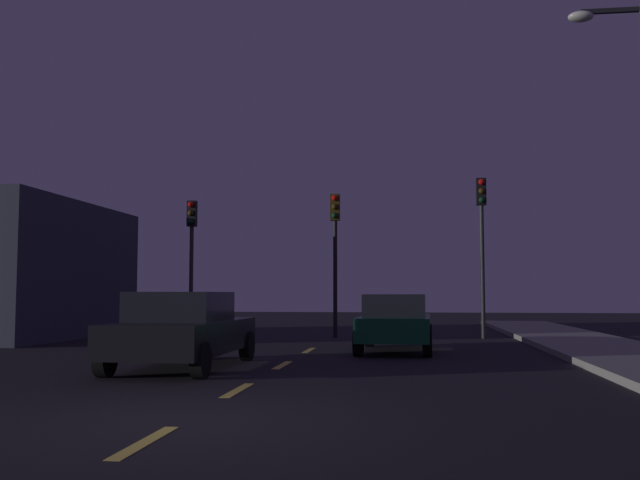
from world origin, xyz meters
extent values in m
plane|color=black|center=(0.00, 7.00, 0.00)|extent=(80.00, 80.00, 0.00)
cube|color=#EACC4C|center=(0.00, -1.20, 0.00)|extent=(0.16, 1.60, 0.01)
cube|color=#EACC4C|center=(0.00, 2.60, 0.00)|extent=(0.16, 1.60, 0.01)
cube|color=#EACC4C|center=(0.00, 6.40, 0.00)|extent=(0.16, 1.60, 0.01)
cube|color=#EACC4C|center=(0.00, 10.20, 0.00)|extent=(0.16, 1.60, 0.01)
cylinder|color=#2D2D30|center=(-4.92, 15.59, 2.35)|extent=(0.14, 0.14, 4.71)
cube|color=black|center=(-4.92, 15.59, 4.26)|extent=(0.32, 0.24, 0.90)
sphere|color=red|center=(-4.92, 15.43, 4.56)|extent=(0.20, 0.20, 0.20)
sphere|color=#3F2D0C|center=(-4.92, 15.43, 4.26)|extent=(0.20, 0.20, 0.20)
sphere|color=#0C3319|center=(-4.92, 15.43, 3.96)|extent=(0.20, 0.20, 0.20)
cylinder|color=black|center=(0.11, 15.59, 2.42)|extent=(0.14, 0.14, 4.85)
cube|color=#382D0C|center=(0.11, 15.59, 4.40)|extent=(0.32, 0.24, 0.90)
sphere|color=red|center=(0.11, 15.43, 4.70)|extent=(0.20, 0.20, 0.20)
sphere|color=#3F2D0C|center=(0.11, 15.43, 4.40)|extent=(0.20, 0.20, 0.20)
sphere|color=#0C3319|center=(0.11, 15.43, 4.10)|extent=(0.20, 0.20, 0.20)
cylinder|color=#2D2D30|center=(4.99, 15.59, 2.65)|extent=(0.14, 0.14, 5.29)
cube|color=black|center=(4.99, 15.59, 4.84)|extent=(0.32, 0.24, 0.90)
sphere|color=red|center=(4.99, 15.43, 5.14)|extent=(0.20, 0.20, 0.20)
sphere|color=#3F2D0C|center=(4.99, 15.43, 4.84)|extent=(0.20, 0.20, 0.20)
sphere|color=#0C3319|center=(4.99, 15.43, 4.54)|extent=(0.20, 0.20, 0.20)
cube|color=#0F4C2D|center=(2.25, 10.19, 0.61)|extent=(1.85, 4.19, 0.58)
cube|color=black|center=(2.24, 9.98, 1.18)|extent=(1.58, 1.91, 0.55)
cylinder|color=black|center=(1.48, 11.73, 0.32)|extent=(0.24, 0.65, 0.64)
cylinder|color=black|center=(3.10, 11.68, 0.32)|extent=(0.24, 0.65, 0.64)
cylinder|color=black|center=(1.40, 8.69, 0.32)|extent=(0.24, 0.65, 0.64)
cylinder|color=black|center=(3.01, 8.65, 0.32)|extent=(0.24, 0.65, 0.64)
cube|color=black|center=(-1.85, 5.58, 0.63)|extent=(1.90, 4.50, 0.62)
cube|color=black|center=(-1.85, 5.36, 1.22)|extent=(1.66, 2.03, 0.57)
cylinder|color=black|center=(-2.71, 7.28, 0.32)|extent=(0.22, 0.64, 0.64)
cylinder|color=black|center=(-0.96, 7.27, 0.32)|extent=(0.22, 0.64, 0.64)
cylinder|color=black|center=(-2.73, 3.89, 0.32)|extent=(0.22, 0.64, 0.64)
cylinder|color=black|center=(-0.98, 3.88, 0.32)|extent=(0.22, 0.64, 0.64)
cube|color=black|center=(7.14, 7.86, 7.76)|extent=(1.32, 0.10, 0.10)
ellipsoid|color=silver|center=(6.48, 7.86, 7.66)|extent=(0.56, 0.36, 0.24)
cube|color=#333847|center=(-10.18, 14.14, 2.25)|extent=(4.36, 8.52, 4.49)
camera|label=1|loc=(2.65, -8.08, 1.49)|focal=39.56mm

